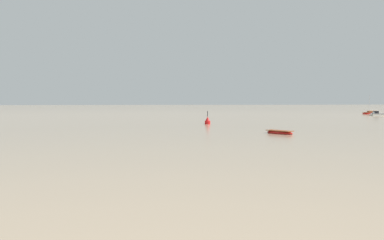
# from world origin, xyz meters

# --- Properties ---
(rowboat_moored_1) EXTENTS (2.75, 3.54, 0.54)m
(rowboat_moored_1) POSITION_xyz_m (-8.78, 27.46, 0.15)
(rowboat_moored_1) COLOR red
(rowboat_moored_1) RESTS_ON ground
(motorboat_moored_0) EXTENTS (4.99, 2.67, 1.80)m
(motorboat_moored_0) POSITION_xyz_m (37.55, 75.51, 0.27)
(motorboat_moored_0) COLOR white
(motorboat_moored_0) RESTS_ON ground
(sailboat_moored_1) EXTENTS (5.11, 1.62, 5.72)m
(sailboat_moored_1) POSITION_xyz_m (43.23, 86.23, 0.25)
(sailboat_moored_1) COLOR red
(sailboat_moored_1) RESTS_ON ground
(channel_buoy) EXTENTS (0.90, 0.90, 2.30)m
(channel_buoy) POSITION_xyz_m (-13.14, 46.68, 0.46)
(channel_buoy) COLOR red
(channel_buoy) RESTS_ON ground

